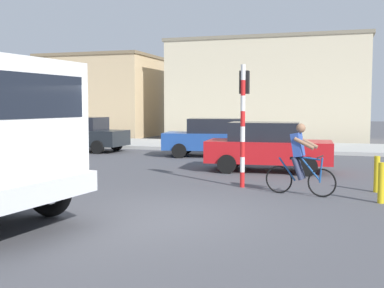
% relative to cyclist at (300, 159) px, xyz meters
% --- Properties ---
extents(ground_plane, '(120.00, 120.00, 0.00)m').
position_rel_cyclist_xyz_m(ground_plane, '(-2.39, -2.91, -0.86)').
color(ground_plane, '#4C4C51').
extents(sidewalk_far, '(80.00, 5.00, 0.16)m').
position_rel_cyclist_xyz_m(sidewalk_far, '(-2.39, 12.32, -0.78)').
color(sidewalk_far, '#ADADA8').
rests_on(sidewalk_far, ground).
extents(cyclist, '(1.70, 0.57, 1.72)m').
position_rel_cyclist_xyz_m(cyclist, '(0.00, 0.00, 0.00)').
color(cyclist, black).
rests_on(cyclist, ground).
extents(traffic_light_pole, '(0.24, 0.43, 3.20)m').
position_rel_cyclist_xyz_m(traffic_light_pole, '(-1.52, 0.75, 1.20)').
color(traffic_light_pole, red).
rests_on(traffic_light_pole, ground).
extents(car_red_near, '(4.11, 2.09, 1.60)m').
position_rel_cyclist_xyz_m(car_red_near, '(-1.35, 3.96, -0.05)').
color(car_red_near, red).
rests_on(car_red_near, ground).
extents(car_white_mid, '(4.08, 2.03, 1.60)m').
position_rel_cyclist_xyz_m(car_white_mid, '(-10.61, 8.21, -0.05)').
color(car_white_mid, '#1E2328').
rests_on(car_white_mid, ground).
extents(car_far_side, '(4.21, 2.32, 1.60)m').
position_rel_cyclist_xyz_m(car_far_side, '(-4.22, 7.82, -0.05)').
color(car_far_side, '#234C9E').
rests_on(car_far_side, ground).
extents(bollard_near, '(0.14, 0.14, 0.90)m').
position_rel_cyclist_xyz_m(bollard_near, '(1.79, -0.45, -0.41)').
color(bollard_near, gold).
rests_on(bollard_near, ground).
extents(bollard_far, '(0.14, 0.14, 0.90)m').
position_rel_cyclist_xyz_m(bollard_far, '(1.79, 0.95, -0.41)').
color(bollard_far, gold).
rests_on(bollard_far, ground).
extents(building_corner_left, '(7.60, 6.88, 5.58)m').
position_rel_cyclist_xyz_m(building_corner_left, '(-15.18, 19.39, 1.93)').
color(building_corner_left, '#D1B284').
rests_on(building_corner_left, ground).
extents(building_mid_block, '(12.19, 5.19, 6.22)m').
position_rel_cyclist_xyz_m(building_mid_block, '(-3.53, 18.61, 2.25)').
color(building_mid_block, beige).
rests_on(building_mid_block, ground).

